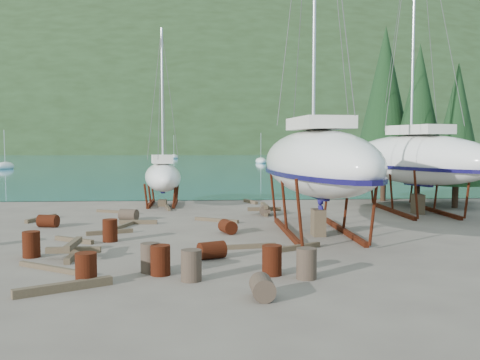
{
  "coord_description": "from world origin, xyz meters",
  "views": [
    {
      "loc": [
        -0.95,
        -20.62,
        3.87
      ],
      "look_at": [
        0.69,
        3.0,
        2.21
      ],
      "focal_mm": 40.0,
      "sensor_mm": 36.0,
      "label": 1
    }
  ],
  "objects": [
    {
      "name": "drum_16",
      "position": [
        -1.29,
        -5.82,
        0.44
      ],
      "size": [
        0.58,
        0.58,
        0.88
      ],
      "primitive_type": "cylinder",
      "color": "#2D2823",
      "rests_on": "ground"
    },
    {
      "name": "timber_8",
      "position": [
        -4.04,
        4.88,
        0.09
      ],
      "size": [
        1.8,
        0.3,
        0.19
      ],
      "primitive_type": "cube",
      "rotation": [
        0.0,
        0.0,
        1.51
      ],
      "color": "brown",
      "rests_on": "ground"
    },
    {
      "name": "ground",
      "position": [
        0.0,
        0.0,
        0.0
      ],
      "size": [
        600.0,
        600.0,
        0.0
      ],
      "primitive_type": "plane",
      "color": "#5B5048",
      "rests_on": "ground"
    },
    {
      "name": "timber_16",
      "position": [
        -4.58,
        -6.65,
        0.11
      ],
      "size": [
        2.34,
        1.46,
        0.23
      ],
      "primitive_type": "cube",
      "rotation": [
        0.0,
        0.0,
        2.09
      ],
      "color": "brown",
      "rests_on": "ground"
    },
    {
      "name": "drum_9",
      "position": [
        -4.65,
        6.05,
        0.29
      ],
      "size": [
        1.03,
        0.86,
        0.58
      ],
      "primitive_type": "cylinder",
      "rotation": [
        1.57,
        0.0,
        1.19
      ],
      "color": "#2D2823",
      "rests_on": "ground"
    },
    {
      "name": "timber_10",
      "position": [
        -0.31,
        5.36,
        0.08
      ],
      "size": [
        2.14,
        1.42,
        0.16
      ],
      "primitive_type": "cube",
      "rotation": [
        0.0,
        0.0,
        1.01
      ],
      "color": "brown",
      "rests_on": "ground"
    },
    {
      "name": "drum_6",
      "position": [
        0.1,
        1.92,
        0.29
      ],
      "size": [
        0.83,
        1.02,
        0.58
      ],
      "primitive_type": "cylinder",
      "rotation": [
        1.57,
        0.0,
        0.33
      ],
      "color": "#551F0E",
      "rests_on": "ground"
    },
    {
      "name": "drum_14",
      "position": [
        -4.59,
        0.4,
        0.44
      ],
      "size": [
        0.58,
        0.58,
        0.88
      ],
      "primitive_type": "cylinder",
      "color": "#551F0E",
      "rests_on": "ground"
    },
    {
      "name": "timber_9",
      "position": [
        -3.06,
        10.91,
        0.08
      ],
      "size": [
        0.54,
        2.67,
        0.15
      ],
      "primitive_type": "cube",
      "rotation": [
        0.0,
        0.0,
        0.15
      ],
      "color": "brown",
      "rests_on": "ground"
    },
    {
      "name": "drum_7",
      "position": [
        1.05,
        -5.32,
        0.44
      ],
      "size": [
        0.58,
        0.58,
        0.88
      ],
      "primitive_type": "cylinder",
      "color": "#551F0E",
      "rests_on": "ground"
    },
    {
      "name": "timber_pile_fore",
      "position": [
        -5.27,
        -2.69,
        0.3
      ],
      "size": [
        1.8,
        1.8,
        0.6
      ],
      "color": "brown",
      "rests_on": "ground"
    },
    {
      "name": "drum_13",
      "position": [
        -6.75,
        -2.33,
        0.44
      ],
      "size": [
        0.58,
        0.58,
        0.88
      ],
      "primitive_type": "cylinder",
      "color": "#551F0E",
      "rests_on": "ground"
    },
    {
      "name": "timber_pile_aft",
      "position": [
        2.34,
        7.79,
        0.3
      ],
      "size": [
        1.8,
        1.8,
        0.6
      ],
      "color": "brown",
      "rests_on": "ground"
    },
    {
      "name": "drum_5",
      "position": [
        -2.53,
        -4.75,
        0.44
      ],
      "size": [
        0.58,
        0.58,
        0.88
      ],
      "primitive_type": "cylinder",
      "color": "#2D2823",
      "rests_on": "ground"
    },
    {
      "name": "timber_6",
      "position": [
        2.09,
        13.3,
        0.1
      ],
      "size": [
        0.79,
        1.69,
        0.19
      ],
      "primitive_type": "cube",
      "rotation": [
        0.0,
        0.0,
        0.36
      ],
      "color": "brown",
      "rests_on": "ground"
    },
    {
      "name": "large_sailboat_near",
      "position": [
        3.83,
        1.72,
        3.05
      ],
      "size": [
        4.52,
        12.29,
        18.96
      ],
      "rotation": [
        0.0,
        0.0,
        0.08
      ],
      "color": "white",
      "rests_on": "ground"
    },
    {
      "name": "timber_7",
      "position": [
        2.52,
        -1.66,
        0.09
      ],
      "size": [
        1.74,
        1.14,
        0.17
      ],
      "primitive_type": "cube",
      "rotation": [
        0.0,
        0.0,
        2.11
      ],
      "color": "brown",
      "rests_on": "ground"
    },
    {
      "name": "timber_11",
      "position": [
        -4.62,
        3.74,
        0.08
      ],
      "size": [
        0.76,
        2.12,
        0.15
      ],
      "primitive_type": "cube",
      "rotation": [
        0.0,
        0.0,
        2.85
      ],
      "color": "brown",
      "rests_on": "ground"
    },
    {
      "name": "cypress_back_left",
      "position": [
        11.0,
        14.0,
        6.66
      ],
      "size": [
        4.14,
        4.14,
        11.5
      ],
      "color": "black",
      "rests_on": "ground"
    },
    {
      "name": "drum_2",
      "position": [
        -8.04,
        4.19,
        0.29
      ],
      "size": [
        0.99,
        0.78,
        0.58
      ],
      "primitive_type": "cylinder",
      "rotation": [
        1.57,
        0.0,
        1.33
      ],
      "color": "#551F0E",
      "rests_on": "ground"
    },
    {
      "name": "timber_2",
      "position": [
        -9.03,
        6.46,
        0.09
      ],
      "size": [
        0.94,
        2.28,
        0.19
      ],
      "primitive_type": "cube",
      "rotation": [
        0.0,
        0.0,
        2.81
      ],
      "color": "brown",
      "rests_on": "ground"
    },
    {
      "name": "drum_1",
      "position": [
        0.51,
        -7.67,
        0.29
      ],
      "size": [
        0.59,
        0.89,
        0.58
      ],
      "primitive_type": "cylinder",
      "rotation": [
        1.57,
        0.0,
        3.16
      ],
      "color": "#2D2823",
      "rests_on": "ground"
    },
    {
      "name": "bay_water",
      "position": [
        0.0,
        315.0,
        0.01
      ],
      "size": [
        700.0,
        700.0,
        0.0
      ],
      "primitive_type": "plane",
      "color": "#1C6F8D",
      "rests_on": "ground"
    },
    {
      "name": "drum_11",
      "position": [
        2.32,
        7.42,
        0.29
      ],
      "size": [
        0.66,
        0.93,
        0.58
      ],
      "primitive_type": "cylinder",
      "rotation": [
        1.57,
        0.0,
        3.05
      ],
      "color": "#2D2823",
      "rests_on": "ground"
    },
    {
      "name": "timber_5",
      "position": [
        0.48,
        -1.4,
        0.08
      ],
      "size": [
        2.52,
        0.59,
        0.16
      ],
      "primitive_type": "cube",
      "rotation": [
        0.0,
        0.0,
        1.74
      ],
      "color": "brown",
      "rests_on": "ground"
    },
    {
      "name": "far_house_left",
      "position": [
        -60.0,
        190.0,
        2.92
      ],
      "size": [
        6.6,
        5.6,
        5.6
      ],
      "color": "beige",
      "rests_on": "ground"
    },
    {
      "name": "timber_0",
      "position": [
        -5.7,
        8.99,
        0.07
      ],
      "size": [
        2.41,
        1.22,
        0.14
      ],
      "primitive_type": "cube",
      "rotation": [
        0.0,
        0.0,
        1.14
      ],
      "color": "brown",
      "rests_on": "ground"
    },
    {
      "name": "drum_17",
      "position": [
        1.98,
        -5.82,
        0.44
      ],
      "size": [
        0.58,
        0.58,
        0.88
      ],
      "primitive_type": "cylinder",
      "color": "#2D2823",
      "rests_on": "ground"
    },
    {
      "name": "far_hill",
      "position": [
        0.0,
        320.0,
        0.0
      ],
      "size": [
        800.0,
        360.0,
        110.0
      ],
      "primitive_type": "ellipsoid",
      "color": "#223219",
      "rests_on": "ground"
    },
    {
      "name": "timber_3",
      "position": [
        -5.48,
        -4.38,
        0.07
      ],
      "size": [
        2.5,
        1.75,
        0.15
      ],
      "primitive_type": "cube",
      "rotation": [
        0.0,
        0.0,
        0.98
      ],
      "color": "brown",
      "rests_on": "ground"
    },
    {
      "name": "timber_12",
      "position": [
        -5.98,
        0.36,
        0.08
      ],
      "size": [
        1.74,
        1.23,
        0.17
      ],
      "primitive_type": "cube",
      "rotation": [
        0.0,
        0.0,
        0.98
      ],
      "color": "brown",
      "rests_on": "ground"
    },
    {
      "name": "far_house_right",
      "position": [
        30.0,
        190.0,
        2.92
      ],
      "size": [
        6.6,
        5.6,
        5.6
      ],
      "color": "beige",
      "rests_on": "ground"
    },
    {
      "name": "drum_10",
      "position": [
        -2.2,
        -5.09,
        0.44
      ],
      "size": [
        0.58,
        0.58,
        0.88
      ],
      "primitive_type": "cylinder",
      "color": "#551F0E",
      "rests_on": "ground"
    },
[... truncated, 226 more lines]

